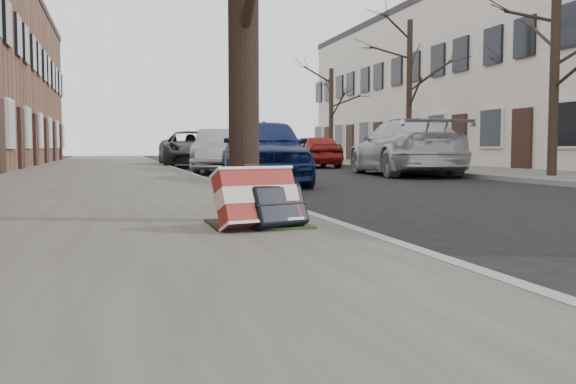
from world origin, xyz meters
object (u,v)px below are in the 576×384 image
object	(u,v)px
suitcase_navy	(278,206)
car_near_mid	(222,151)
suitcase_red	(257,198)
car_near_front	(263,151)

from	to	relation	value
suitcase_navy	car_near_mid	xyz separation A→B (m)	(1.97, 14.90, 0.38)
suitcase_red	car_near_front	bearing A→B (deg)	62.10
car_near_mid	suitcase_navy	bearing A→B (deg)	-82.74
suitcase_navy	car_near_front	xyz separation A→B (m)	(1.81, 8.41, 0.43)
car_near_front	car_near_mid	distance (m)	6.49
suitcase_navy	suitcase_red	bearing A→B (deg)	153.47
car_near_front	suitcase_navy	bearing A→B (deg)	-94.81
suitcase_navy	car_near_front	distance (m)	8.61
suitcase_red	car_near_mid	size ratio (longest dim) A/B	0.16
suitcase_navy	car_near_mid	distance (m)	15.03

